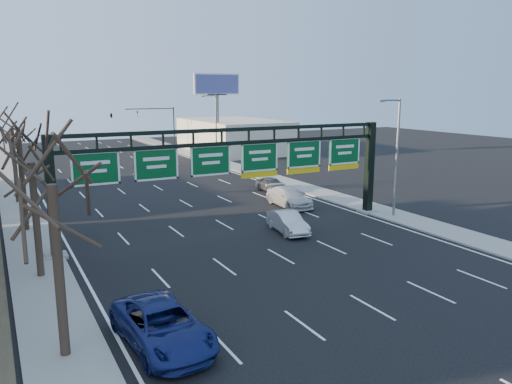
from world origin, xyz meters
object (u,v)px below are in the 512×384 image
sign_gantry (238,165)px  car_silver_sedan (288,222)px  car_blue_suv (162,326)px  car_white_wagon (289,197)px

sign_gantry → car_silver_sedan: 5.20m
car_blue_suv → car_white_wagon: 24.37m
car_blue_suv → car_silver_sedan: bearing=37.0°
car_white_wagon → sign_gantry: bearing=-143.6°
sign_gantry → car_blue_suv: bearing=-126.6°
car_blue_suv → car_silver_sedan: size_ratio=1.32×
car_silver_sedan → sign_gantry: bearing=155.0°
car_blue_suv → car_silver_sedan: 16.56m
sign_gantry → car_blue_suv: (-9.53, -12.82, -3.83)m
car_blue_suv → car_white_wagon: car_blue_suv is taller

